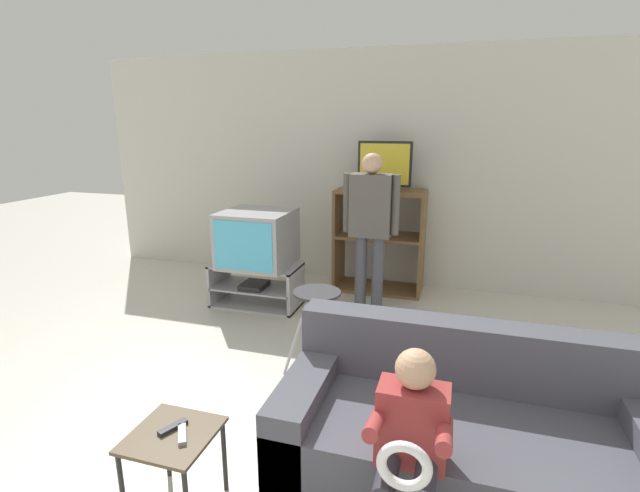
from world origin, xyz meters
The scene contains 12 objects.
wall_back centered at (0.00, 4.21, 1.30)m, with size 6.40×0.06×2.60m.
tv_stand centered at (-0.77, 3.09, 0.21)m, with size 0.89×0.45×0.43m.
television_main centered at (-0.75, 3.10, 0.71)m, with size 0.67×0.66×0.55m.
media_shelf centered at (0.34, 3.91, 0.57)m, with size 0.96×0.47×1.13m.
television_flat centered at (0.37, 3.90, 1.37)m, with size 0.57×0.20×0.51m.
folding_stool centered at (0.18, 2.11, 0.49)m, with size 0.40×0.45×0.61m.
snack_table centered at (-0.05, 0.58, 0.35)m, with size 0.39×0.39×0.42m.
remote_control_black centered at (-0.06, 0.61, 0.43)m, with size 0.04×0.14×0.02m, color #232328.
remote_control_white centered at (0.01, 0.58, 0.43)m, with size 0.04×0.14×0.02m, color gray.
couch centered at (1.27, 1.17, 0.26)m, with size 1.88×0.86×0.77m.
person_standing_adult centered at (0.37, 3.21, 0.94)m, with size 0.53×0.20×1.56m.
person_seated_child centered at (1.03, 0.67, 0.54)m, with size 0.33×0.43×0.92m.
Camera 1 is at (1.16, -1.00, 1.82)m, focal length 26.00 mm.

